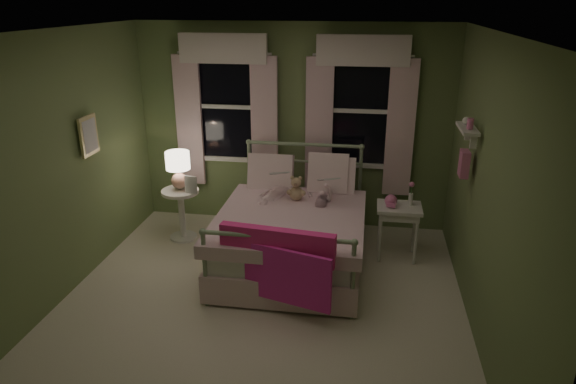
% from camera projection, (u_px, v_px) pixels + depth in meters
% --- Properties ---
extents(room_shell, '(4.20, 4.20, 4.20)m').
position_uv_depth(room_shell, '(258.00, 182.00, 4.63)').
color(room_shell, white).
rests_on(room_shell, ground).
extents(bed, '(1.58, 2.04, 1.18)m').
position_uv_depth(bed, '(293.00, 233.00, 5.78)').
color(bed, white).
rests_on(bed, ground).
extents(pink_throw, '(1.10, 0.36, 0.71)m').
position_uv_depth(pink_throw, '(277.00, 257.00, 4.76)').
color(pink_throw, '#F32F89').
rests_on(pink_throw, bed).
extents(child_left, '(0.33, 0.26, 0.79)m').
position_uv_depth(child_left, '(275.00, 170.00, 6.01)').
color(child_left, '#F7D1DD').
rests_on(child_left, bed).
extents(child_right, '(0.34, 0.27, 0.69)m').
position_uv_depth(child_right, '(322.00, 177.00, 5.94)').
color(child_right, '#F7D1DD').
rests_on(child_right, bed).
extents(book_left, '(0.23, 0.17, 0.26)m').
position_uv_depth(book_left, '(271.00, 178.00, 5.78)').
color(book_left, beige).
rests_on(book_left, child_left).
extents(book_right, '(0.22, 0.18, 0.26)m').
position_uv_depth(book_right, '(320.00, 184.00, 5.71)').
color(book_right, beige).
rests_on(book_right, child_right).
extents(teddy_bear, '(0.22, 0.18, 0.30)m').
position_uv_depth(teddy_bear, '(296.00, 190.00, 5.88)').
color(teddy_bear, tan).
rests_on(teddy_bear, bed).
extents(nightstand_left, '(0.46, 0.46, 0.65)m').
position_uv_depth(nightstand_left, '(181.00, 207.00, 6.37)').
color(nightstand_left, white).
rests_on(nightstand_left, ground).
extents(table_lamp, '(0.29, 0.29, 0.46)m').
position_uv_depth(table_lamp, '(178.00, 166.00, 6.18)').
color(table_lamp, tan).
rests_on(table_lamp, nightstand_left).
extents(book_nightstand, '(0.21, 0.25, 0.02)m').
position_uv_depth(book_nightstand, '(186.00, 192.00, 6.20)').
color(book_nightstand, beige).
rests_on(book_nightstand, nightstand_left).
extents(nightstand_right, '(0.50, 0.40, 0.64)m').
position_uv_depth(nightstand_right, '(399.00, 214.00, 5.85)').
color(nightstand_right, white).
rests_on(nightstand_right, ground).
extents(pink_toy, '(0.14, 0.19, 0.14)m').
position_uv_depth(pink_toy, '(391.00, 201.00, 5.80)').
color(pink_toy, pink).
rests_on(pink_toy, nightstand_right).
extents(bud_vase, '(0.06, 0.06, 0.28)m').
position_uv_depth(bud_vase, '(411.00, 194.00, 5.79)').
color(bud_vase, white).
rests_on(bud_vase, nightstand_right).
extents(window_left, '(1.34, 0.13, 1.96)m').
position_uv_depth(window_left, '(226.00, 102.00, 6.52)').
color(window_left, black).
rests_on(window_left, room_shell).
extents(window_right, '(1.34, 0.13, 1.96)m').
position_uv_depth(window_right, '(360.00, 106.00, 6.27)').
color(window_right, black).
rests_on(window_right, room_shell).
extents(wall_shelf, '(0.15, 0.50, 0.60)m').
position_uv_depth(wall_shelf, '(466.00, 146.00, 4.92)').
color(wall_shelf, white).
rests_on(wall_shelf, room_shell).
extents(framed_picture, '(0.03, 0.32, 0.42)m').
position_uv_depth(framed_picture, '(89.00, 136.00, 5.40)').
color(framed_picture, beige).
rests_on(framed_picture, room_shell).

